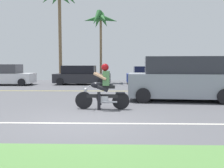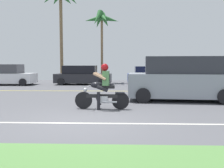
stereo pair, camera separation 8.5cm
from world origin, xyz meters
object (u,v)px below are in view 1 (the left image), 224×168
at_px(motorcyclist, 103,90).
at_px(palm_tree_1, 59,1).
at_px(parked_car_0, 7,75).
at_px(suv_nearby, 181,79).
at_px(parked_car_2, 151,75).
at_px(palm_tree_0, 101,22).
at_px(parked_car_1, 81,76).

bearing_deg(motorcyclist, palm_tree_1, 109.18).
bearing_deg(parked_car_0, suv_nearby, -34.26).
xyz_separation_m(parked_car_0, palm_tree_1, (3.28, 3.91, 6.71)).
bearing_deg(parked_car_2, motorcyclist, -105.45).
bearing_deg(motorcyclist, parked_car_0, 128.75).
relative_size(suv_nearby, palm_tree_1, 0.56).
xyz_separation_m(parked_car_0, palm_tree_0, (7.16, 2.82, 4.61)).
height_order(suv_nearby, parked_car_1, suv_nearby).
bearing_deg(suv_nearby, palm_tree_0, 112.49).
distance_m(motorcyclist, parked_car_1, 11.03).
bearing_deg(parked_car_2, suv_nearby, -89.10).
relative_size(parked_car_0, parked_car_1, 0.87).
xyz_separation_m(motorcyclist, palm_tree_0, (-1.03, 13.01, 4.65)).
relative_size(parked_car_0, palm_tree_0, 0.62).
relative_size(parked_car_1, parked_car_2, 1.08).
relative_size(parked_car_1, palm_tree_0, 0.71).
bearing_deg(palm_tree_1, palm_tree_0, -15.68).
bearing_deg(palm_tree_0, parked_car_0, -158.53).
relative_size(parked_car_1, palm_tree_1, 0.51).
bearing_deg(parked_car_0, palm_tree_0, 21.47).
distance_m(motorcyclist, parked_car_0, 13.08).
relative_size(suv_nearby, palm_tree_0, 0.78).
height_order(motorcyclist, palm_tree_0, palm_tree_0).
relative_size(motorcyclist, parked_car_2, 0.48).
xyz_separation_m(suv_nearby, parked_car_2, (-0.15, 9.50, -0.28)).
relative_size(palm_tree_0, palm_tree_1, 0.72).
bearing_deg(parked_car_1, palm_tree_0, 58.22).
relative_size(suv_nearby, parked_car_1, 1.09).
xyz_separation_m(motorcyclist, parked_car_1, (-2.42, 10.76, 0.01)).
xyz_separation_m(suv_nearby, parked_car_1, (-5.83, 8.47, -0.25)).
xyz_separation_m(motorcyclist, parked_car_2, (3.26, 11.80, -0.02)).
relative_size(motorcyclist, parked_car_1, 0.44).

